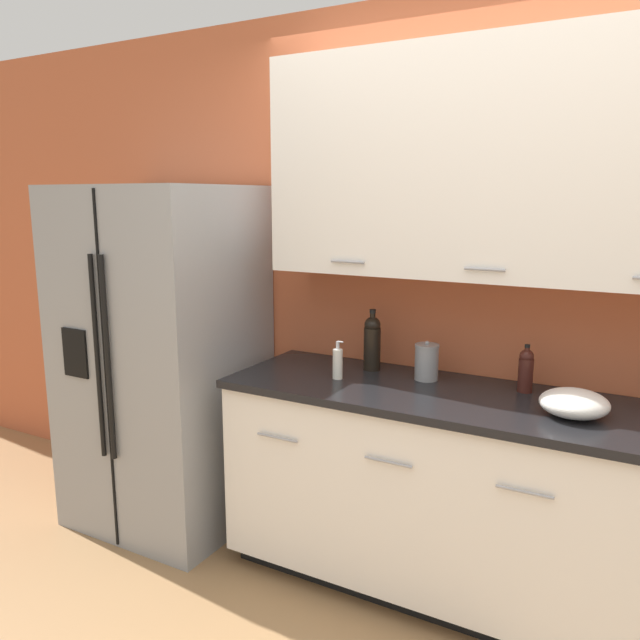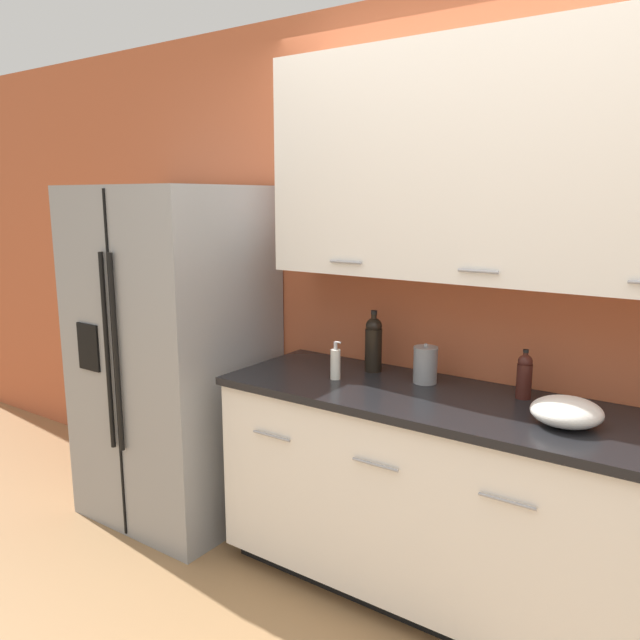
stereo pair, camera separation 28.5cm
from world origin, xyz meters
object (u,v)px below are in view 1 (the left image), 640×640
object	(u,v)px
mixing_bowl	(574,403)
oil_bottle	(526,370)
refrigerator	(163,358)
steel_canister	(427,362)
wine_bottle	(372,342)
soap_dispenser	(338,363)

from	to	relation	value
mixing_bowl	oil_bottle	bearing A→B (deg)	135.31
refrigerator	steel_canister	size ratio (longest dim) A/B	10.04
wine_bottle	soap_dispenser	world-z (taller)	wine_bottle
refrigerator	wine_bottle	xyz separation A→B (m)	(1.10, 0.24, 0.17)
soap_dispenser	steel_canister	size ratio (longest dim) A/B	0.98
oil_bottle	steel_canister	xyz separation A→B (m)	(-0.42, -0.03, -0.01)
refrigerator	soap_dispenser	xyz separation A→B (m)	(1.02, 0.03, 0.10)
soap_dispenser	mixing_bowl	bearing A→B (deg)	-0.41
steel_canister	soap_dispenser	bearing A→B (deg)	-153.08
soap_dispenser	steel_canister	world-z (taller)	steel_canister
soap_dispenser	wine_bottle	bearing A→B (deg)	70.82
soap_dispenser	oil_bottle	bearing A→B (deg)	15.17
wine_bottle	soap_dispenser	bearing A→B (deg)	-109.18
soap_dispenser	oil_bottle	world-z (taller)	oil_bottle
oil_bottle	steel_canister	bearing A→B (deg)	-175.82
soap_dispenser	steel_canister	xyz separation A→B (m)	(0.35, 0.18, 0.01)
soap_dispenser	oil_bottle	xyz separation A→B (m)	(0.78, 0.21, 0.02)
wine_bottle	soap_dispenser	distance (m)	0.23
refrigerator	mixing_bowl	world-z (taller)	refrigerator
mixing_bowl	refrigerator	bearing A→B (deg)	-179.48
refrigerator	mixing_bowl	size ratio (longest dim) A/B	7.10
soap_dispenser	mixing_bowl	size ratio (longest dim) A/B	0.70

